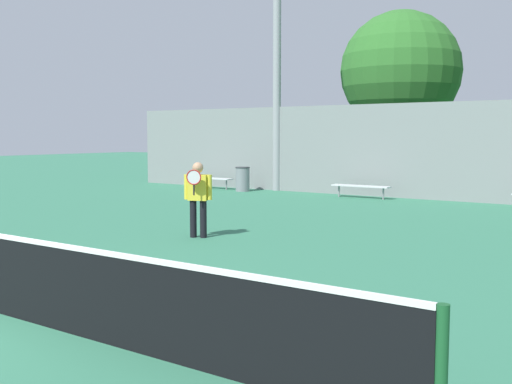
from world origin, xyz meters
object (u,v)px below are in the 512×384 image
object	(u,v)px
bench_adjacent_court	(361,187)
trash_bin	(243,179)
tennis_player	(198,195)
tree_dark_dense	(400,71)
bench_courtside_near	(211,179)
light_pole_near_left	(277,61)

from	to	relation	value
bench_adjacent_court	trash_bin	size ratio (longest dim) A/B	2.19
tennis_player	bench_adjacent_court	size ratio (longest dim) A/B	0.77
tennis_player	tree_dark_dense	world-z (taller)	tree_dark_dense
bench_courtside_near	light_pole_near_left	bearing A→B (deg)	18.31
tree_dark_dense	light_pole_near_left	bearing A→B (deg)	-119.05
light_pole_near_left	trash_bin	distance (m)	4.67
trash_bin	tree_dark_dense	size ratio (longest dim) A/B	0.13
bench_adjacent_court	light_pole_near_left	bearing A→B (deg)	167.70
bench_courtside_near	light_pole_near_left	distance (m)	5.29
tree_dark_dense	tennis_player	bearing A→B (deg)	-84.36
bench_courtside_near	trash_bin	world-z (taller)	trash_bin
bench_courtside_near	trash_bin	xyz separation A→B (m)	(1.71, -0.19, 0.07)
trash_bin	tree_dark_dense	distance (m)	8.50
light_pole_near_left	tree_dark_dense	world-z (taller)	light_pole_near_left
tennis_player	tree_dark_dense	bearing A→B (deg)	73.24
bench_adjacent_court	trash_bin	world-z (taller)	trash_bin
bench_adjacent_court	tree_dark_dense	world-z (taller)	tree_dark_dense
tennis_player	bench_adjacent_court	bearing A→B (deg)	70.66
trash_bin	light_pole_near_left	bearing A→B (deg)	50.53
tennis_player	bench_courtside_near	size ratio (longest dim) A/B	0.79
tennis_player	bench_courtside_near	bearing A→B (deg)	104.97
bench_adjacent_court	tree_dark_dense	distance (m)	7.57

